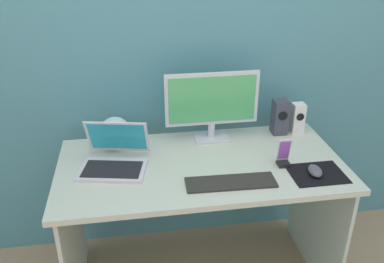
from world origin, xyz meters
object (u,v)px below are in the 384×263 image
monitor (212,104)px  mouse (315,171)px  fishbowl (115,133)px  speaker_near_monitor (280,117)px  speaker_right (298,118)px  laptop (114,158)px  phone_in_dock (283,156)px  keyboard_external (231,182)px

monitor → mouse: bearing=-47.3°
fishbowl → mouse: size_ratio=1.65×
speaker_near_monitor → fishbowl: 0.89m
speaker_right → laptop: bearing=-167.5°
laptop → monitor: bearing=22.6°
fishbowl → phone_in_dock: size_ratio=1.19×
monitor → speaker_near_monitor: 0.40m
speaker_right → phone_in_dock: bearing=-121.0°
speaker_near_monitor → laptop: (-0.89, -0.22, -0.05)m
fishbowl → phone_in_dock: 0.85m
mouse → phone_in_dock: (-0.11, 0.11, 0.03)m
laptop → keyboard_external: laptop is taller
mouse → speaker_right: bearing=86.6°
monitor → speaker_near_monitor: (0.38, 0.01, -0.11)m
speaker_right → speaker_near_monitor: (-0.10, -0.00, 0.01)m
speaker_near_monitor → mouse: size_ratio=1.94×
monitor → speaker_right: bearing=0.9°
fishbowl → keyboard_external: fishbowl is taller
laptop → mouse: laptop is taller
speaker_right → keyboard_external: size_ratio=0.41×
fishbowl → mouse: bearing=-25.1°
keyboard_external → phone_in_dock: size_ratio=2.89×
fishbowl → monitor: bearing=1.0°
speaker_right → keyboard_external: speaker_right is taller
keyboard_external → speaker_right: bearing=44.8°
monitor → keyboard_external: 0.48m
mouse → phone_in_dock: bearing=144.1°
speaker_right → mouse: (-0.09, -0.44, -0.06)m
speaker_near_monitor → speaker_right: bearing=0.0°
speaker_near_monitor → mouse: speaker_near_monitor is taller
keyboard_external → phone_in_dock: phone_in_dock is taller
fishbowl → phone_in_dock: (0.79, -0.32, -0.03)m
keyboard_external → mouse: mouse is taller
speaker_near_monitor → phone_in_dock: 0.35m
fishbowl → phone_in_dock: fishbowl is taller
keyboard_external → mouse: size_ratio=4.02×
speaker_right → phone_in_dock: 0.39m
speaker_right → phone_in_dock: speaker_right is taller
speaker_right → keyboard_external: (-0.48, -0.45, -0.08)m
speaker_near_monitor → keyboard_external: speaker_near_monitor is taller
monitor → speaker_right: (0.48, 0.01, -0.12)m
speaker_near_monitor → laptop: bearing=-166.2°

